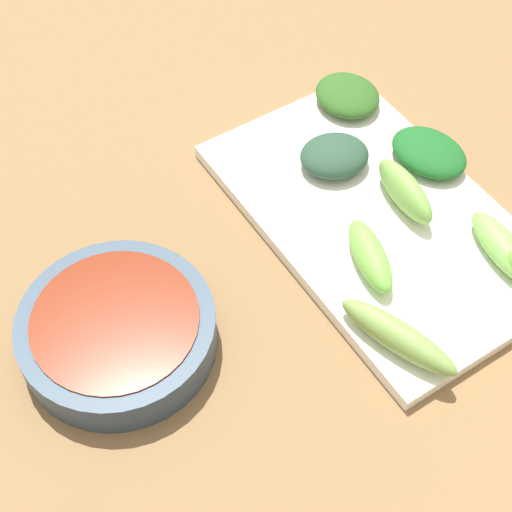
% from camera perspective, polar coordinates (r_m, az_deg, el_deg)
% --- Properties ---
extents(tabletop, '(2.10, 2.10, 0.02)m').
position_cam_1_polar(tabletop, '(0.62, -0.99, -1.10)').
color(tabletop, brown).
rests_on(tabletop, ground).
extents(sauce_bowl, '(0.14, 0.14, 0.03)m').
position_cam_1_polar(sauce_bowl, '(0.57, -10.27, -5.47)').
color(sauce_bowl, '#304455').
rests_on(sauce_bowl, tabletop).
extents(serving_plate, '(0.18, 0.29, 0.01)m').
position_cam_1_polar(serving_plate, '(0.64, 9.01, 2.90)').
color(serving_plate, white).
rests_on(serving_plate, tabletop).
extents(broccoli_stalk_0, '(0.05, 0.10, 0.02)m').
position_cam_1_polar(broccoli_stalk_0, '(0.56, 10.52, -5.92)').
color(broccoli_stalk_0, '#739E49').
rests_on(broccoli_stalk_0, serving_plate).
extents(broccoli_leafy_1, '(0.07, 0.08, 0.02)m').
position_cam_1_polar(broccoli_leafy_1, '(0.68, 12.78, 7.51)').
color(broccoli_leafy_1, '#185920').
rests_on(broccoli_leafy_1, serving_plate).
extents(broccoli_stalk_2, '(0.04, 0.08, 0.02)m').
position_cam_1_polar(broccoli_stalk_2, '(0.59, 8.49, 0.02)').
color(broccoli_stalk_2, '#6DB644').
rests_on(broccoli_stalk_2, serving_plate).
extents(broccoli_leafy_4, '(0.07, 0.07, 0.02)m').
position_cam_1_polar(broccoli_leafy_4, '(0.66, 5.86, 7.44)').
color(broccoli_leafy_4, '#264631').
rests_on(broccoli_leafy_4, serving_plate).
extents(broccoli_leafy_5, '(0.06, 0.06, 0.02)m').
position_cam_1_polar(broccoli_leafy_5, '(0.72, 6.83, 11.79)').
color(broccoli_leafy_5, '#29561D').
rests_on(broccoli_leafy_5, serving_plate).
extents(broccoli_stalk_6, '(0.03, 0.07, 0.03)m').
position_cam_1_polar(broccoli_stalk_6, '(0.64, 11.04, 4.76)').
color(broccoli_stalk_6, '#72AB49').
rests_on(broccoli_stalk_6, serving_plate).
extents(broccoli_stalk_7, '(0.04, 0.08, 0.02)m').
position_cam_1_polar(broccoli_stalk_7, '(0.62, 17.90, 0.60)').
color(broccoli_stalk_7, '#76BB50').
rests_on(broccoli_stalk_7, serving_plate).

